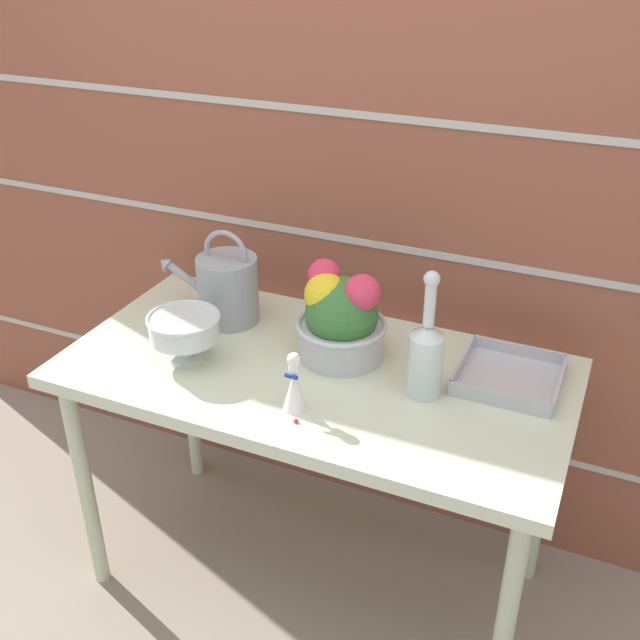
{
  "coord_description": "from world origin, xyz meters",
  "views": [
    {
      "loc": [
        0.66,
        -1.45,
        1.76
      ],
      "look_at": [
        0.0,
        0.03,
        0.86
      ],
      "focal_mm": 42.0,
      "sensor_mm": 36.0,
      "label": 1
    }
  ],
  "objects_px": {
    "crystal_pedestal_bowl": "(184,328)",
    "wire_tray": "(509,377)",
    "watering_can": "(227,287)",
    "glass_decanter": "(426,354)",
    "flower_planter": "(340,318)",
    "figurine_vase": "(294,387)"
  },
  "relations": [
    {
      "from": "flower_planter",
      "to": "wire_tray",
      "type": "bearing_deg",
      "value": 7.34
    },
    {
      "from": "wire_tray",
      "to": "glass_decanter",
      "type": "bearing_deg",
      "value": -143.22
    },
    {
      "from": "watering_can",
      "to": "figurine_vase",
      "type": "xyz_separation_m",
      "value": [
        0.36,
        -0.31,
        -0.04
      ]
    },
    {
      "from": "crystal_pedestal_bowl",
      "to": "wire_tray",
      "type": "height_order",
      "value": "crystal_pedestal_bowl"
    },
    {
      "from": "watering_can",
      "to": "wire_tray",
      "type": "xyz_separation_m",
      "value": [
        0.79,
        0.0,
        -0.09
      ]
    },
    {
      "from": "watering_can",
      "to": "wire_tray",
      "type": "height_order",
      "value": "watering_can"
    },
    {
      "from": "flower_planter",
      "to": "wire_tray",
      "type": "distance_m",
      "value": 0.44
    },
    {
      "from": "flower_planter",
      "to": "glass_decanter",
      "type": "xyz_separation_m",
      "value": [
        0.25,
        -0.08,
        -0.0
      ]
    },
    {
      "from": "crystal_pedestal_bowl",
      "to": "figurine_vase",
      "type": "bearing_deg",
      "value": -13.4
    },
    {
      "from": "flower_planter",
      "to": "crystal_pedestal_bowl",
      "type": "bearing_deg",
      "value": -152.92
    },
    {
      "from": "figurine_vase",
      "to": "wire_tray",
      "type": "distance_m",
      "value": 0.54
    },
    {
      "from": "watering_can",
      "to": "figurine_vase",
      "type": "bearing_deg",
      "value": -41.33
    },
    {
      "from": "crystal_pedestal_bowl",
      "to": "flower_planter",
      "type": "distance_m",
      "value": 0.39
    },
    {
      "from": "watering_can",
      "to": "glass_decanter",
      "type": "relative_size",
      "value": 0.97
    },
    {
      "from": "crystal_pedestal_bowl",
      "to": "glass_decanter",
      "type": "relative_size",
      "value": 0.58
    },
    {
      "from": "flower_planter",
      "to": "figurine_vase",
      "type": "xyz_separation_m",
      "value": [
        -0.0,
        -0.26,
        -0.05
      ]
    },
    {
      "from": "watering_can",
      "to": "crystal_pedestal_bowl",
      "type": "relative_size",
      "value": 1.68
    },
    {
      "from": "watering_can",
      "to": "flower_planter",
      "type": "bearing_deg",
      "value": -8.14
    },
    {
      "from": "glass_decanter",
      "to": "watering_can",
      "type": "bearing_deg",
      "value": 168.03
    },
    {
      "from": "crystal_pedestal_bowl",
      "to": "figurine_vase",
      "type": "distance_m",
      "value": 0.36
    },
    {
      "from": "watering_can",
      "to": "wire_tray",
      "type": "distance_m",
      "value": 0.79
    },
    {
      "from": "flower_planter",
      "to": "figurine_vase",
      "type": "distance_m",
      "value": 0.27
    }
  ]
}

